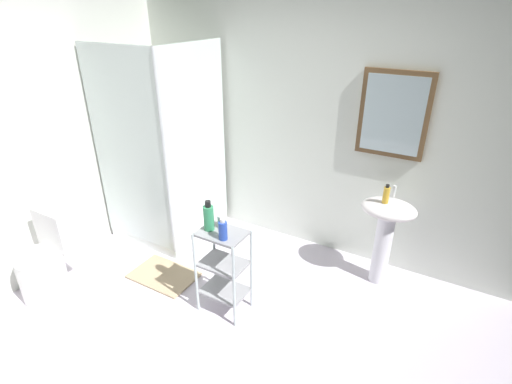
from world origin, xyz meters
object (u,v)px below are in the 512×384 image
object	(u,v)px
hand_soap_bottle	(386,195)
body_wash_bottle_green	(209,217)
storage_cart	(223,265)
bath_mat	(164,275)
shower_stall	(169,196)
shampoo_bottle_blue	(223,230)
toilet	(46,263)
pedestal_sink	(386,226)
rinse_cup	(222,221)

from	to	relation	value
hand_soap_bottle	body_wash_bottle_green	xyz separation A→B (m)	(-1.09, -0.97, -0.04)
storage_cart	bath_mat	xyz separation A→B (m)	(-0.73, 0.06, -0.43)
body_wash_bottle_green	bath_mat	distance (m)	1.05
shower_stall	body_wash_bottle_green	world-z (taller)	shower_stall
bath_mat	shampoo_bottle_blue	bearing A→B (deg)	-9.20
toilet	bath_mat	world-z (taller)	toilet
pedestal_sink	shampoo_bottle_blue	size ratio (longest dim) A/B	4.77
shower_stall	body_wash_bottle_green	xyz separation A→B (m)	(1.04, -0.68, 0.38)
rinse_cup	bath_mat	size ratio (longest dim) A/B	0.17
hand_soap_bottle	bath_mat	world-z (taller)	hand_soap_bottle
toilet	shampoo_bottle_blue	distance (m)	1.64
bath_mat	rinse_cup	bearing A→B (deg)	0.40
pedestal_sink	storage_cart	size ratio (longest dim) A/B	1.09
shower_stall	storage_cart	xyz separation A→B (m)	(1.15, -0.67, -0.03)
storage_cart	shampoo_bottle_blue	world-z (taller)	shampoo_bottle_blue
body_wash_bottle_green	storage_cart	bearing A→B (deg)	5.76
rinse_cup	toilet	bearing A→B (deg)	-154.47
rinse_cup	storage_cart	bearing A→B (deg)	-55.74
storage_cart	bath_mat	world-z (taller)	storage_cart
shampoo_bottle_blue	pedestal_sink	bearing A→B (deg)	48.12
body_wash_bottle_green	rinse_cup	xyz separation A→B (m)	(0.07, 0.07, -0.05)
body_wash_bottle_green	toilet	bearing A→B (deg)	-155.99
shower_stall	storage_cart	bearing A→B (deg)	-30.31
shampoo_bottle_blue	bath_mat	world-z (taller)	shampoo_bottle_blue
bath_mat	shower_stall	bearing A→B (deg)	124.29
pedestal_sink	rinse_cup	world-z (taller)	rinse_cup
body_wash_bottle_green	rinse_cup	size ratio (longest dim) A/B	2.33
shower_stall	shampoo_bottle_blue	world-z (taller)	shower_stall
storage_cart	rinse_cup	size ratio (longest dim) A/B	7.10
pedestal_sink	shampoo_bottle_blue	bearing A→B (deg)	-131.88
shower_stall	storage_cart	distance (m)	1.33
toilet	storage_cart	bearing A→B (deg)	22.73
body_wash_bottle_green	bath_mat	size ratio (longest dim) A/B	0.41
toilet	rinse_cup	size ratio (longest dim) A/B	7.29
shampoo_bottle_blue	body_wash_bottle_green	bearing A→B (deg)	160.56
body_wash_bottle_green	bath_mat	world-z (taller)	body_wash_bottle_green
shower_stall	rinse_cup	xyz separation A→B (m)	(1.11, -0.61, 0.33)
body_wash_bottle_green	bath_mat	xyz separation A→B (m)	(-0.62, 0.07, -0.84)
body_wash_bottle_green	shampoo_bottle_blue	distance (m)	0.18
pedestal_sink	body_wash_bottle_green	xyz separation A→B (m)	(-1.12, -1.01, 0.27)
shampoo_bottle_blue	toilet	bearing A→B (deg)	-160.49
shampoo_bottle_blue	shower_stall	bearing A→B (deg)	148.45
storage_cart	hand_soap_bottle	world-z (taller)	hand_soap_bottle
shower_stall	body_wash_bottle_green	size ratio (longest dim) A/B	8.22
shampoo_bottle_blue	bath_mat	size ratio (longest dim) A/B	0.28
hand_soap_bottle	shampoo_bottle_blue	xyz separation A→B (m)	(-0.92, -1.03, -0.07)
storage_cart	shampoo_bottle_blue	size ratio (longest dim) A/B	4.35
toilet	body_wash_bottle_green	distance (m)	1.52
shower_stall	body_wash_bottle_green	distance (m)	1.30
hand_soap_bottle	rinse_cup	world-z (taller)	hand_soap_bottle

